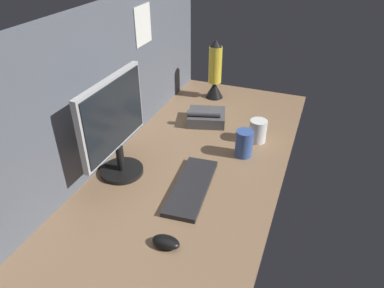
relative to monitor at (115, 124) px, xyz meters
The scene contains 9 objects.
ground_plane 38.94cm from the monitor, 56.60° to the right, with size 180.00×80.00×3.00cm, color #8C6B4C.
cubicle_wall_back 22.59cm from the monitor, 36.66° to the left, with size 180.00×5.50×64.39cm.
monitor is the anchor object (origin of this frame).
keyboard 39.02cm from the monitor, 88.90° to the right, with size 37.00×13.00×2.00cm, color #262628.
mouse 50.58cm from the monitor, 130.35° to the right, with size 5.60×9.60×3.40cm, color black.
mug_ceramic_white 69.18cm from the monitor, 46.35° to the right, with size 11.96×8.22×11.07cm.
mug_ceramic_blue 57.67cm from the monitor, 55.26° to the right, with size 7.82×7.82×12.52cm.
lava_lamp 87.72cm from the monitor, ahead, with size 10.56×10.56×34.57cm.
desk_phone 61.24cm from the monitor, 19.57° to the right, with size 21.60×22.97×8.80cm.
Camera 1 is at (-117.93, -46.85, 90.66)cm, focal length 33.07 mm.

